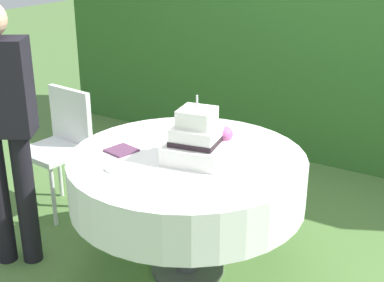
{
  "coord_description": "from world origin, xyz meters",
  "views": [
    {
      "loc": [
        1.49,
        -2.35,
        1.95
      ],
      "look_at": [
        0.04,
        -0.01,
        0.86
      ],
      "focal_mm": 50.45,
      "sensor_mm": 36.0,
      "label": 1
    }
  ],
  "objects_px": {
    "garden_chair": "(62,139)",
    "napkin_stack": "(121,150)",
    "cake_table": "(187,178)",
    "wedding_cake": "(198,140)",
    "serving_plate_far": "(228,137)",
    "serving_plate_near": "(114,169)",
    "standing_person": "(2,121)"
  },
  "relations": [
    {
      "from": "serving_plate_near",
      "to": "serving_plate_far",
      "type": "distance_m",
      "value": 0.78
    },
    {
      "from": "cake_table",
      "to": "napkin_stack",
      "type": "height_order",
      "value": "napkin_stack"
    },
    {
      "from": "wedding_cake",
      "to": "serving_plate_far",
      "type": "bearing_deg",
      "value": 91.51
    },
    {
      "from": "wedding_cake",
      "to": "serving_plate_far",
      "type": "height_order",
      "value": "wedding_cake"
    },
    {
      "from": "serving_plate_far",
      "to": "cake_table",
      "type": "bearing_deg",
      "value": -99.86
    },
    {
      "from": "serving_plate_near",
      "to": "serving_plate_far",
      "type": "relative_size",
      "value": 0.9
    },
    {
      "from": "cake_table",
      "to": "wedding_cake",
      "type": "xyz_separation_m",
      "value": [
        0.07,
        -0.01,
        0.25
      ]
    },
    {
      "from": "wedding_cake",
      "to": "serving_plate_far",
      "type": "distance_m",
      "value": 0.39
    },
    {
      "from": "garden_chair",
      "to": "cake_table",
      "type": "bearing_deg",
      "value": -10.31
    },
    {
      "from": "cake_table",
      "to": "garden_chair",
      "type": "height_order",
      "value": "garden_chair"
    },
    {
      "from": "garden_chair",
      "to": "napkin_stack",
      "type": "bearing_deg",
      "value": -22.99
    },
    {
      "from": "wedding_cake",
      "to": "napkin_stack",
      "type": "xyz_separation_m",
      "value": [
        -0.43,
        -0.13,
        -0.11
      ]
    },
    {
      "from": "serving_plate_far",
      "to": "napkin_stack",
      "type": "relative_size",
      "value": 0.76
    },
    {
      "from": "wedding_cake",
      "to": "serving_plate_far",
      "type": "relative_size",
      "value": 3.23
    },
    {
      "from": "serving_plate_far",
      "to": "standing_person",
      "type": "height_order",
      "value": "standing_person"
    },
    {
      "from": "wedding_cake",
      "to": "cake_table",
      "type": "bearing_deg",
      "value": 174.35
    },
    {
      "from": "serving_plate_near",
      "to": "cake_table",
      "type": "bearing_deg",
      "value": 57.33
    },
    {
      "from": "garden_chair",
      "to": "serving_plate_near",
      "type": "bearing_deg",
      "value": -30.6
    },
    {
      "from": "cake_table",
      "to": "wedding_cake",
      "type": "height_order",
      "value": "wedding_cake"
    },
    {
      "from": "serving_plate_far",
      "to": "serving_plate_near",
      "type": "bearing_deg",
      "value": -112.04
    },
    {
      "from": "cake_table",
      "to": "standing_person",
      "type": "bearing_deg",
      "value": -154.4
    },
    {
      "from": "garden_chair",
      "to": "serving_plate_far",
      "type": "bearing_deg",
      "value": 6.6
    },
    {
      "from": "cake_table",
      "to": "standing_person",
      "type": "xyz_separation_m",
      "value": [
        -0.96,
        -0.46,
        0.31
      ]
    },
    {
      "from": "standing_person",
      "to": "serving_plate_far",
      "type": "bearing_deg",
      "value": 38.96
    },
    {
      "from": "garden_chair",
      "to": "standing_person",
      "type": "relative_size",
      "value": 0.56
    },
    {
      "from": "wedding_cake",
      "to": "serving_plate_near",
      "type": "xyz_separation_m",
      "value": [
        -0.3,
        -0.35,
        -0.11
      ]
    },
    {
      "from": "wedding_cake",
      "to": "standing_person",
      "type": "xyz_separation_m",
      "value": [
        -1.03,
        -0.45,
        0.06
      ]
    },
    {
      "from": "garden_chair",
      "to": "wedding_cake",
      "type": "bearing_deg",
      "value": -10.05
    },
    {
      "from": "wedding_cake",
      "to": "serving_plate_near",
      "type": "height_order",
      "value": "wedding_cake"
    },
    {
      "from": "cake_table",
      "to": "garden_chair",
      "type": "bearing_deg",
      "value": 169.69
    },
    {
      "from": "wedding_cake",
      "to": "serving_plate_near",
      "type": "relative_size",
      "value": 3.61
    },
    {
      "from": "cake_table",
      "to": "serving_plate_far",
      "type": "xyz_separation_m",
      "value": [
        0.06,
        0.37,
        0.14
      ]
    }
  ]
}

